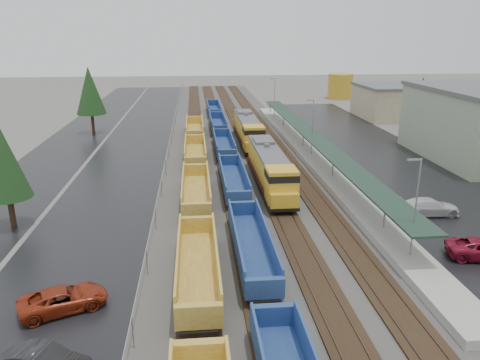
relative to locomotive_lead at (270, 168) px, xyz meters
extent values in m
cube|color=#302D2B|center=(-2.00, 21.89, -2.24)|extent=(20.00, 160.00, 0.08)
cube|color=black|center=(-8.00, 21.89, -2.13)|extent=(2.60, 160.00, 0.15)
cube|color=#473326|center=(-8.72, 21.89, -2.02)|extent=(0.08, 160.00, 0.07)
cube|color=#473326|center=(-7.28, 21.89, -2.02)|extent=(0.08, 160.00, 0.07)
cube|color=black|center=(-4.00, 21.89, -2.13)|extent=(2.60, 160.00, 0.15)
cube|color=#473326|center=(-4.72, 21.89, -2.02)|extent=(0.08, 160.00, 0.07)
cube|color=#473326|center=(-3.28, 21.89, -2.02)|extent=(0.08, 160.00, 0.07)
cube|color=black|center=(0.00, 21.89, -2.13)|extent=(2.60, 160.00, 0.15)
cube|color=#473326|center=(-0.72, 21.89, -2.02)|extent=(0.08, 160.00, 0.07)
cube|color=#473326|center=(0.72, 21.89, -2.02)|extent=(0.08, 160.00, 0.07)
cube|color=black|center=(4.00, 21.89, -2.13)|extent=(2.60, 160.00, 0.15)
cube|color=#473326|center=(3.28, 21.89, -2.02)|extent=(0.08, 160.00, 0.07)
cube|color=#473326|center=(4.72, 21.89, -2.02)|extent=(0.08, 160.00, 0.07)
cube|color=black|center=(-17.00, 21.89, -2.27)|extent=(10.00, 160.00, 0.02)
cube|color=black|center=(-27.00, 21.89, -2.27)|extent=(9.00, 160.00, 0.02)
cube|color=black|center=(17.00, 11.89, -2.27)|extent=(16.00, 100.00, 0.02)
cube|color=#9E9B93|center=(7.50, 11.89, -1.93)|extent=(3.00, 80.00, 0.70)
cylinder|color=gray|center=(7.50, -13.11, -0.38)|extent=(0.16, 0.16, 2.40)
cylinder|color=gray|center=(7.50, 1.89, -0.38)|extent=(0.16, 0.16, 2.40)
cylinder|color=gray|center=(7.50, 16.89, -0.38)|extent=(0.16, 0.16, 2.40)
cylinder|color=gray|center=(7.50, 31.89, -0.38)|extent=(0.16, 0.16, 2.40)
cylinder|color=gray|center=(7.50, 46.89, -0.38)|extent=(0.16, 0.16, 2.40)
cube|color=#1B3125|center=(7.50, 11.89, 0.92)|extent=(2.60, 65.00, 0.15)
cylinder|color=gray|center=(7.50, -18.11, 1.72)|extent=(0.12, 0.12, 8.00)
cube|color=gray|center=(7.00, -18.11, 5.62)|extent=(1.00, 0.15, 0.12)
cylinder|color=gray|center=(7.50, 11.89, 1.72)|extent=(0.12, 0.12, 8.00)
cube|color=gray|center=(7.00, 11.89, 5.62)|extent=(1.00, 0.15, 0.12)
cylinder|color=gray|center=(7.50, 41.89, 1.72)|extent=(0.12, 0.12, 8.00)
cube|color=gray|center=(7.00, 41.89, 5.62)|extent=(1.00, 0.15, 0.12)
cylinder|color=gray|center=(-11.50, -26.11, -1.28)|extent=(0.08, 0.08, 2.00)
cylinder|color=gray|center=(-11.50, -18.11, -1.28)|extent=(0.08, 0.08, 2.00)
cylinder|color=gray|center=(-11.50, -10.11, -1.28)|extent=(0.08, 0.08, 2.00)
cylinder|color=gray|center=(-11.50, -2.11, -1.28)|extent=(0.08, 0.08, 2.00)
cylinder|color=gray|center=(-11.50, 5.89, -1.28)|extent=(0.08, 0.08, 2.00)
cylinder|color=gray|center=(-11.50, 13.89, -1.28)|extent=(0.08, 0.08, 2.00)
cylinder|color=gray|center=(-11.50, 21.89, -1.28)|extent=(0.08, 0.08, 2.00)
cylinder|color=gray|center=(-11.50, 29.89, -1.28)|extent=(0.08, 0.08, 2.00)
cylinder|color=gray|center=(-11.50, 37.89, -1.28)|extent=(0.08, 0.08, 2.00)
cylinder|color=gray|center=(-11.50, 45.89, -1.28)|extent=(0.08, 0.08, 2.00)
cylinder|color=gray|center=(-11.50, 53.89, -1.28)|extent=(0.08, 0.08, 2.00)
cylinder|color=gray|center=(-11.50, 61.89, -1.28)|extent=(0.08, 0.08, 2.00)
cylinder|color=gray|center=(-11.50, 69.89, -1.28)|extent=(0.08, 0.08, 2.00)
cylinder|color=gray|center=(-11.50, 77.89, -1.28)|extent=(0.08, 0.08, 2.00)
cylinder|color=gray|center=(-11.50, 85.89, -1.28)|extent=(0.08, 0.08, 2.00)
cylinder|color=gray|center=(-11.50, 93.89, -1.28)|extent=(0.08, 0.08, 2.00)
cube|color=gray|center=(-11.50, 21.89, -0.28)|extent=(0.05, 160.00, 0.05)
cube|color=tan|center=(34.00, 41.89, 0.72)|extent=(18.00, 14.00, 6.00)
cube|color=#59595B|center=(34.00, 41.89, 3.97)|extent=(18.36, 14.28, 0.50)
ellipsoid|color=#435441|center=(-32.00, 161.89, -2.28)|extent=(154.00, 110.00, 19.80)
ellipsoid|color=#435441|center=(38.00, 171.89, -2.28)|extent=(196.00, 140.00, 25.20)
ellipsoid|color=#435441|center=(108.00, 181.89, -2.28)|extent=(168.00, 120.00, 21.60)
cylinder|color=#332316|center=(-24.00, -8.11, -0.93)|extent=(0.50, 0.50, 2.70)
cone|color=black|center=(-24.00, -8.11, 3.57)|extent=(3.96, 3.96, 6.30)
cylinder|color=#332316|center=(-25.00, 31.89, -0.63)|extent=(0.50, 0.50, 3.30)
cone|color=black|center=(-25.00, 31.89, 4.87)|extent=(4.84, 4.84, 7.70)
cylinder|color=#332316|center=(26.00, 19.89, -0.78)|extent=(0.50, 0.50, 3.00)
cone|color=black|center=(26.00, 19.89, 4.22)|extent=(4.40, 4.40, 7.00)
cube|color=black|center=(0.00, 0.66, -1.47)|extent=(2.80, 18.67, 0.37)
cube|color=#BD8C1B|center=(0.00, 1.60, 0.12)|extent=(2.61, 14.93, 2.80)
cube|color=#BD8C1B|center=(0.00, -6.62, 0.31)|extent=(2.80, 2.99, 3.17)
cube|color=black|center=(0.00, -6.62, 1.24)|extent=(2.85, 3.03, 0.65)
cube|color=#BD8C1B|center=(0.00, -8.30, -0.63)|extent=(2.61, 0.93, 1.31)
cube|color=#59595B|center=(0.00, 1.60, 1.61)|extent=(2.66, 14.93, 0.33)
cube|color=maroon|center=(-1.33, 1.60, -1.00)|extent=(0.04, 14.93, 0.33)
cube|color=maroon|center=(1.33, 1.60, -1.00)|extent=(0.04, 14.93, 0.33)
cube|color=black|center=(0.00, 0.66, -1.84)|extent=(2.05, 5.60, 0.56)
cube|color=black|center=(0.00, -5.87, -1.75)|extent=(2.24, 3.73, 0.47)
cube|color=black|center=(0.00, 7.20, -1.75)|extent=(2.24, 3.73, 0.47)
cylinder|color=#59595B|center=(0.00, 2.53, 1.89)|extent=(0.65, 0.65, 0.47)
cube|color=#59595B|center=(0.00, 5.33, 1.85)|extent=(2.24, 3.73, 0.47)
cube|color=black|center=(0.00, 21.66, -1.47)|extent=(2.80, 18.67, 0.37)
cube|color=#BD8C1B|center=(0.00, 22.60, 0.12)|extent=(2.61, 14.93, 2.80)
cube|color=#BD8C1B|center=(0.00, 14.38, 0.31)|extent=(2.80, 2.99, 3.17)
cube|color=black|center=(0.00, 14.38, 1.24)|extent=(2.85, 3.03, 0.65)
cube|color=#BD8C1B|center=(0.00, 12.70, -0.63)|extent=(2.61, 0.93, 1.31)
cube|color=#59595B|center=(0.00, 22.60, 1.61)|extent=(2.66, 14.93, 0.33)
cube|color=maroon|center=(-1.33, 22.60, -1.00)|extent=(0.04, 14.93, 0.33)
cube|color=maroon|center=(1.33, 22.60, -1.00)|extent=(0.04, 14.93, 0.33)
cube|color=black|center=(0.00, 21.66, -1.84)|extent=(2.05, 5.60, 0.56)
cube|color=black|center=(0.00, 15.13, -1.75)|extent=(2.24, 3.73, 0.47)
cube|color=black|center=(0.00, 28.20, -1.75)|extent=(2.24, 3.73, 0.47)
cylinder|color=#59595B|center=(0.00, 23.53, 1.89)|extent=(0.65, 0.65, 0.47)
cube|color=#59595B|center=(0.00, 26.33, 1.85)|extent=(2.24, 3.73, 0.47)
cube|color=#AA782F|center=(-8.00, -28.92, -0.71)|extent=(2.65, 0.51, 1.43)
cube|color=#AA782F|center=(-8.00, -19.47, -1.42)|extent=(2.65, 12.17, 0.25)
cube|color=#AA782F|center=(-9.27, -19.47, -0.51)|extent=(0.15, 12.17, 1.83)
cube|color=#AA782F|center=(-6.73, -19.47, -0.51)|extent=(0.15, 12.17, 1.83)
cube|color=#AA782F|center=(-8.00, -25.76, -0.71)|extent=(2.65, 0.51, 1.43)
cube|color=#AA782F|center=(-8.00, -13.19, -0.71)|extent=(2.65, 0.51, 1.43)
cube|color=black|center=(-8.00, -25.05, -1.73)|extent=(2.04, 2.24, 0.51)
cube|color=black|center=(-8.00, -13.90, -1.73)|extent=(2.04, 2.24, 0.51)
cube|color=#AA782F|center=(-8.00, -3.74, -1.42)|extent=(2.65, 12.17, 0.25)
cube|color=#AA782F|center=(-9.27, -3.74, -0.51)|extent=(0.15, 12.17, 1.83)
cube|color=#AA782F|center=(-6.73, -3.74, -0.51)|extent=(0.15, 12.17, 1.83)
cube|color=#AA782F|center=(-8.00, -10.03, -0.71)|extent=(2.65, 0.51, 1.43)
cube|color=#AA782F|center=(-8.00, 2.55, -0.71)|extent=(2.65, 0.51, 1.43)
cube|color=black|center=(-8.00, -9.32, -1.73)|extent=(2.04, 2.24, 0.51)
cube|color=black|center=(-8.00, 1.83, -1.73)|extent=(2.04, 2.24, 0.51)
cube|color=#AA782F|center=(-8.00, 11.99, -1.42)|extent=(2.65, 12.17, 0.25)
cube|color=#AA782F|center=(-9.27, 11.99, -0.51)|extent=(0.15, 12.17, 1.83)
cube|color=#AA782F|center=(-6.73, 11.99, -0.51)|extent=(0.15, 12.17, 1.83)
cube|color=#AA782F|center=(-8.00, 5.70, -0.71)|extent=(2.65, 0.51, 1.43)
cube|color=#AA782F|center=(-8.00, 18.28, -0.71)|extent=(2.65, 0.51, 1.43)
cube|color=black|center=(-8.00, 6.41, -1.73)|extent=(2.04, 2.24, 0.51)
cube|color=black|center=(-8.00, 17.56, -1.73)|extent=(2.04, 2.24, 0.51)
cube|color=#AA782F|center=(-8.00, 27.72, -1.42)|extent=(2.65, 12.17, 0.25)
cube|color=#AA782F|center=(-9.27, 27.72, -0.51)|extent=(0.15, 12.17, 1.83)
cube|color=#AA782F|center=(-6.73, 27.72, -0.51)|extent=(0.15, 12.17, 1.83)
cube|color=#AA782F|center=(-8.00, 21.43, -0.71)|extent=(2.65, 0.51, 1.43)
cube|color=#AA782F|center=(-8.00, 34.01, -0.71)|extent=(2.65, 0.51, 1.43)
cube|color=black|center=(-8.00, 22.14, -1.73)|extent=(2.04, 2.24, 0.51)
cube|color=black|center=(-8.00, 33.29, -1.73)|extent=(2.04, 2.24, 0.51)
cube|color=navy|center=(-4.00, -25.98, -0.81)|extent=(2.44, 0.47, 1.32)
cube|color=black|center=(-4.00, -26.64, -1.75)|extent=(1.88, 2.07, 0.47)
cube|color=navy|center=(-4.00, -16.35, -1.46)|extent=(2.44, 13.06, 0.23)
cube|color=navy|center=(-5.17, -16.35, -0.62)|extent=(0.14, 13.06, 1.69)
cube|color=navy|center=(-2.83, -16.35, -0.62)|extent=(0.14, 13.06, 1.69)
cube|color=navy|center=(-4.00, -23.07, -0.81)|extent=(2.44, 0.47, 1.32)
cube|color=navy|center=(-4.00, -9.63, -0.81)|extent=(2.44, 0.47, 1.32)
cube|color=black|center=(-4.00, -22.41, -1.75)|extent=(1.88, 2.07, 0.47)
cube|color=black|center=(-4.00, -10.29, -1.75)|extent=(1.88, 2.07, 0.47)
cube|color=navy|center=(-4.00, 0.00, -1.46)|extent=(2.44, 13.06, 0.23)
cube|color=navy|center=(-5.17, 0.00, -0.62)|extent=(0.14, 13.06, 1.69)
cube|color=navy|center=(-2.83, 0.00, -0.62)|extent=(0.14, 13.06, 1.69)
cube|color=navy|center=(-4.00, -6.72, -0.81)|extent=(2.44, 0.47, 1.32)
cube|color=navy|center=(-4.00, 6.71, -0.81)|extent=(2.44, 0.47, 1.32)
cube|color=black|center=(-4.00, -6.06, -1.75)|extent=(1.88, 2.07, 0.47)
cube|color=black|center=(-4.00, 6.05, -1.75)|extent=(1.88, 2.07, 0.47)
cube|color=navy|center=(-4.00, 16.34, -1.46)|extent=(2.44, 13.06, 0.23)
cube|color=navy|center=(-5.17, 16.34, -0.62)|extent=(0.14, 13.06, 1.69)
cube|color=navy|center=(-2.83, 16.34, -0.62)|extent=(0.14, 13.06, 1.69)
cube|color=navy|center=(-4.00, 9.62, -0.81)|extent=(2.44, 0.47, 1.32)
cube|color=navy|center=(-4.00, 23.06, -0.81)|extent=(2.44, 0.47, 1.32)
cube|color=black|center=(-4.00, 10.28, -1.75)|extent=(1.88, 2.07, 0.47)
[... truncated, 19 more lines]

